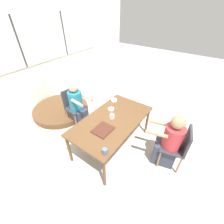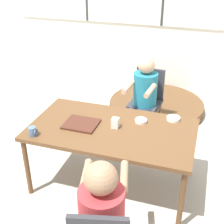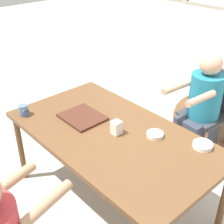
{
  "view_description": "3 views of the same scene",
  "coord_description": "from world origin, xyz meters",
  "px_view_note": "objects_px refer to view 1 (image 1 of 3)",
  "views": [
    {
      "loc": [
        -1.73,
        -1.25,
        2.5
      ],
      "look_at": [
        0.0,
        0.0,
        0.88
      ],
      "focal_mm": 24.0,
      "sensor_mm": 36.0,
      "label": 1
    },
    {
      "loc": [
        0.81,
        -2.52,
        2.3
      ],
      "look_at": [
        0.0,
        0.0,
        0.88
      ],
      "focal_mm": 50.0,
      "sensor_mm": 36.0,
      "label": 2
    },
    {
      "loc": [
        1.43,
        -1.29,
        2.01
      ],
      "look_at": [
        0.0,
        0.0,
        0.88
      ],
      "focal_mm": 50.0,
      "sensor_mm": 36.0,
      "label": 3
    }
  ],
  "objects_px": {
    "coffee_mug": "(105,151)",
    "chair_for_man_blue_shirt": "(179,145)",
    "person_man_blue_shirt": "(169,143)",
    "milk_carton_small": "(112,116)",
    "person_woman_green_shirt": "(77,107)",
    "bowl_white_shallow": "(114,100)",
    "folded_table_stack": "(61,109)",
    "bowl_cereal": "(111,109)",
    "chair_for_woman_green_shirt": "(73,103)"
  },
  "relations": [
    {
      "from": "chair_for_man_blue_shirt",
      "to": "person_woman_green_shirt",
      "type": "height_order",
      "value": "person_woman_green_shirt"
    },
    {
      "from": "bowl_cereal",
      "to": "folded_table_stack",
      "type": "bearing_deg",
      "value": 93.81
    },
    {
      "from": "chair_for_man_blue_shirt",
      "to": "coffee_mug",
      "type": "height_order",
      "value": "chair_for_man_blue_shirt"
    },
    {
      "from": "chair_for_woman_green_shirt",
      "to": "chair_for_man_blue_shirt",
      "type": "distance_m",
      "value": 2.42
    },
    {
      "from": "folded_table_stack",
      "to": "bowl_white_shallow",
      "type": "bearing_deg",
      "value": -74.22
    },
    {
      "from": "coffee_mug",
      "to": "chair_for_man_blue_shirt",
      "type": "bearing_deg",
      "value": -40.57
    },
    {
      "from": "chair_for_man_blue_shirt",
      "to": "bowl_cereal",
      "type": "bearing_deg",
      "value": 78.08
    },
    {
      "from": "coffee_mug",
      "to": "folded_table_stack",
      "type": "relative_size",
      "value": 0.06
    },
    {
      "from": "bowl_cereal",
      "to": "chair_for_man_blue_shirt",
      "type": "bearing_deg",
      "value": -87.8
    },
    {
      "from": "person_woman_green_shirt",
      "to": "coffee_mug",
      "type": "bearing_deg",
      "value": 66.68
    },
    {
      "from": "milk_carton_small",
      "to": "folded_table_stack",
      "type": "xyz_separation_m",
      "value": [
        0.11,
        1.81,
        -0.68
      ]
    },
    {
      "from": "bowl_white_shallow",
      "to": "bowl_cereal",
      "type": "distance_m",
      "value": 0.34
    },
    {
      "from": "chair_for_woman_green_shirt",
      "to": "bowl_white_shallow",
      "type": "height_order",
      "value": "chair_for_woman_green_shirt"
    },
    {
      "from": "person_woman_green_shirt",
      "to": "coffee_mug",
      "type": "height_order",
      "value": "person_woman_green_shirt"
    },
    {
      "from": "milk_carton_small",
      "to": "bowl_cereal",
      "type": "distance_m",
      "value": 0.29
    },
    {
      "from": "folded_table_stack",
      "to": "milk_carton_small",
      "type": "bearing_deg",
      "value": -93.5
    },
    {
      "from": "coffee_mug",
      "to": "person_man_blue_shirt",
      "type": "bearing_deg",
      "value": -35.71
    },
    {
      "from": "bowl_white_shallow",
      "to": "coffee_mug",
      "type": "bearing_deg",
      "value": -149.96
    },
    {
      "from": "chair_for_woman_green_shirt",
      "to": "coffee_mug",
      "type": "bearing_deg",
      "value": 68.83
    },
    {
      "from": "chair_for_woman_green_shirt",
      "to": "person_woman_green_shirt",
      "type": "xyz_separation_m",
      "value": [
        -0.01,
        -0.17,
        -0.03
      ]
    },
    {
      "from": "chair_for_woman_green_shirt",
      "to": "person_man_blue_shirt",
      "type": "xyz_separation_m",
      "value": [
        0.15,
        -2.25,
        -0.03
      ]
    },
    {
      "from": "bowl_cereal",
      "to": "folded_table_stack",
      "type": "height_order",
      "value": "bowl_cereal"
    },
    {
      "from": "person_man_blue_shirt",
      "to": "folded_table_stack",
      "type": "distance_m",
      "value": 2.89
    },
    {
      "from": "chair_for_woman_green_shirt",
      "to": "chair_for_man_blue_shirt",
      "type": "bearing_deg",
      "value": 99.56
    },
    {
      "from": "chair_for_woman_green_shirt",
      "to": "folded_table_stack",
      "type": "height_order",
      "value": "chair_for_woman_green_shirt"
    },
    {
      "from": "person_woman_green_shirt",
      "to": "folded_table_stack",
      "type": "xyz_separation_m",
      "value": [
        0.05,
        0.77,
        -0.42
      ]
    },
    {
      "from": "milk_carton_small",
      "to": "folded_table_stack",
      "type": "distance_m",
      "value": 1.93
    },
    {
      "from": "coffee_mug",
      "to": "bowl_cereal",
      "type": "xyz_separation_m",
      "value": [
        0.92,
        0.56,
        -0.03
      ]
    },
    {
      "from": "bowl_white_shallow",
      "to": "bowl_cereal",
      "type": "relative_size",
      "value": 1.11
    },
    {
      "from": "chair_for_woman_green_shirt",
      "to": "milk_carton_small",
      "type": "relative_size",
      "value": 8.48
    },
    {
      "from": "person_man_blue_shirt",
      "to": "milk_carton_small",
      "type": "xyz_separation_m",
      "value": [
        -0.23,
        1.05,
        0.25
      ]
    },
    {
      "from": "person_woman_green_shirt",
      "to": "bowl_cereal",
      "type": "relative_size",
      "value": 8.81
    },
    {
      "from": "bowl_white_shallow",
      "to": "folded_table_stack",
      "type": "relative_size",
      "value": 0.09
    },
    {
      "from": "bowl_cereal",
      "to": "milk_carton_small",
      "type": "bearing_deg",
      "value": -140.05
    },
    {
      "from": "chair_for_man_blue_shirt",
      "to": "coffee_mug",
      "type": "distance_m",
      "value": 1.3
    },
    {
      "from": "person_woman_green_shirt",
      "to": "bowl_white_shallow",
      "type": "height_order",
      "value": "person_woman_green_shirt"
    },
    {
      "from": "chair_for_man_blue_shirt",
      "to": "folded_table_stack",
      "type": "bearing_deg",
      "value": 78.94
    },
    {
      "from": "bowl_white_shallow",
      "to": "milk_carton_small",
      "type": "bearing_deg",
      "value": -147.96
    },
    {
      "from": "bowl_white_shallow",
      "to": "folded_table_stack",
      "type": "distance_m",
      "value": 1.66
    },
    {
      "from": "chair_for_man_blue_shirt",
      "to": "milk_carton_small",
      "type": "distance_m",
      "value": 1.26
    },
    {
      "from": "bowl_white_shallow",
      "to": "chair_for_woman_green_shirt",
      "type": "bearing_deg",
      "value": 117.16
    },
    {
      "from": "chair_for_woman_green_shirt",
      "to": "person_woman_green_shirt",
      "type": "bearing_deg",
      "value": 90.0
    },
    {
      "from": "person_man_blue_shirt",
      "to": "bowl_cereal",
      "type": "bearing_deg",
      "value": 76.46
    },
    {
      "from": "person_man_blue_shirt",
      "to": "bowl_cereal",
      "type": "xyz_separation_m",
      "value": [
        -0.01,
        1.23,
        0.22
      ]
    },
    {
      "from": "milk_carton_small",
      "to": "bowl_cereal",
      "type": "height_order",
      "value": "milk_carton_small"
    },
    {
      "from": "person_woman_green_shirt",
      "to": "folded_table_stack",
      "type": "height_order",
      "value": "person_woman_green_shirt"
    },
    {
      "from": "chair_for_man_blue_shirt",
      "to": "bowl_cereal",
      "type": "relative_size",
      "value": 7.06
    },
    {
      "from": "chair_for_woman_green_shirt",
      "to": "person_woman_green_shirt",
      "type": "distance_m",
      "value": 0.17
    },
    {
      "from": "person_woman_green_shirt",
      "to": "bowl_white_shallow",
      "type": "bearing_deg",
      "value": 128.19
    },
    {
      "from": "coffee_mug",
      "to": "folded_table_stack",
      "type": "bearing_deg",
      "value": 69.69
    }
  ]
}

